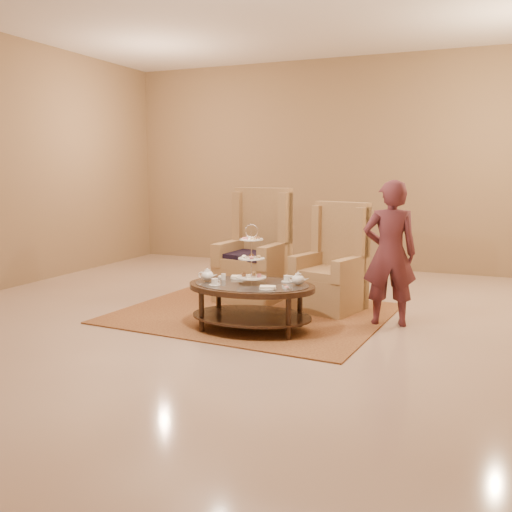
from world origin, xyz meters
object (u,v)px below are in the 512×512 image
at_px(tea_table, 251,292).
at_px(armchair_right, 333,274).
at_px(person, 390,254).
at_px(armchair_left, 256,262).

relative_size(tea_table, armchair_right, 1.10).
height_order(tea_table, person, person).
relative_size(armchair_left, armchair_right, 1.12).
bearing_deg(tea_table, armchair_right, 60.48).
bearing_deg(armchair_right, armchair_left, -174.60).
distance_m(armchair_left, armchair_right, 1.09).
xyz_separation_m(tea_table, armchair_left, (-0.53, 1.38, 0.08)).
distance_m(armchair_right, person, 0.92).
bearing_deg(armchair_right, tea_table, -99.31).
distance_m(armchair_left, person, 1.93).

